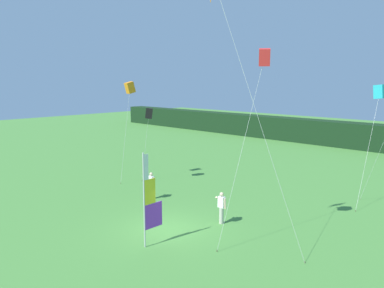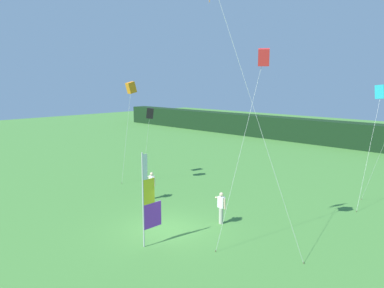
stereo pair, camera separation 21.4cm
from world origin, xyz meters
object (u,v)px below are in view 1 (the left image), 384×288
person_near_banner (151,185)px  banner_flag (149,201)px  kite_cyan_box_1 (380,92)px  kite_black_box_2 (149,114)px  kite_red_box_3 (264,58)px  kite_orange_box_5 (130,88)px  person_mid_field (222,207)px

person_near_banner → banner_flag: bearing=-40.5°
banner_flag → kite_cyan_box_1: (4.48, 14.12, 4.46)m
kite_black_box_2 → kite_red_box_3: size_ratio=0.63×
person_near_banner → kite_orange_box_5: 7.38m
person_near_banner → person_mid_field: person_near_banner is taller
kite_cyan_box_1 → kite_red_box_3: size_ratio=0.82×
kite_cyan_box_1 → kite_red_box_3: 10.57m
person_near_banner → kite_orange_box_5: (-4.27, 1.77, 5.75)m
banner_flag → kite_red_box_3: (3.13, 3.76, 6.06)m
banner_flag → kite_black_box_2: kite_black_box_2 is taller
kite_black_box_2 → person_near_banner: bearing=-38.5°
person_near_banner → kite_black_box_2: kite_black_box_2 is taller
banner_flag → kite_red_box_3: 7.79m
person_mid_field → kite_orange_box_5: bearing=169.0°
kite_red_box_3 → kite_orange_box_5: 12.71m
kite_red_box_3 → kite_black_box_2: bearing=166.0°
person_near_banner → kite_cyan_box_1: (9.50, 9.84, 5.58)m
banner_flag → person_mid_field: 4.33m
person_near_banner → kite_cyan_box_1: size_ratio=0.24×
banner_flag → person_near_banner: 6.70m
person_near_banner → kite_orange_box_5: kite_orange_box_5 is taller
banner_flag → kite_cyan_box_1: bearing=72.4°
kite_cyan_box_1 → kite_black_box_2: bearing=-148.1°
banner_flag → person_mid_field: bearing=81.4°
person_mid_field → kite_black_box_2: bearing=164.4°
kite_cyan_box_1 → kite_orange_box_5: kite_orange_box_5 is taller
banner_flag → kite_orange_box_5: kite_orange_box_5 is taller
person_mid_field → kite_black_box_2: size_ratio=0.31×
person_near_banner → kite_black_box_2: size_ratio=0.31×
banner_flag → kite_black_box_2: size_ratio=0.79×
kite_black_box_2 → kite_orange_box_5: 2.31m
kite_cyan_box_1 → kite_orange_box_5: (-13.77, -8.06, 0.17)m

